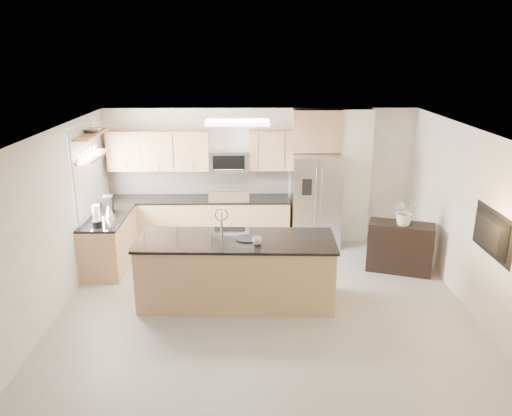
{
  "coord_description": "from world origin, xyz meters",
  "views": [
    {
      "loc": [
        -0.22,
        -6.31,
        3.67
      ],
      "look_at": [
        -0.11,
        1.3,
        1.24
      ],
      "focal_mm": 35.0,
      "sensor_mm": 36.0,
      "label": 1
    }
  ],
  "objects_px": {
    "island": "(236,270)",
    "platter": "(247,238)",
    "microwave": "(229,161)",
    "cup": "(257,241)",
    "credenza": "(400,247)",
    "television": "(486,233)",
    "kettle": "(109,211)",
    "flower_vase": "(406,204)",
    "coffee_maker": "(108,205)",
    "blender": "(97,218)",
    "bowl": "(91,130)",
    "range": "(230,220)",
    "refrigerator": "(315,200)"
  },
  "relations": [
    {
      "from": "coffee_maker",
      "to": "bowl",
      "type": "bearing_deg",
      "value": -171.83
    },
    {
      "from": "cup",
      "to": "television",
      "type": "bearing_deg",
      "value": -9.62
    },
    {
      "from": "refrigerator",
      "to": "island",
      "type": "relative_size",
      "value": 0.6
    },
    {
      "from": "cup",
      "to": "kettle",
      "type": "distance_m",
      "value": 2.95
    },
    {
      "from": "blender",
      "to": "cup",
      "type": "bearing_deg",
      "value": -21.3
    },
    {
      "from": "credenza",
      "to": "blender",
      "type": "relative_size",
      "value": 2.89
    },
    {
      "from": "blender",
      "to": "kettle",
      "type": "height_order",
      "value": "blender"
    },
    {
      "from": "kettle",
      "to": "refrigerator",
      "type": "bearing_deg",
      "value": 15.66
    },
    {
      "from": "microwave",
      "to": "television",
      "type": "distance_m",
      "value": 4.79
    },
    {
      "from": "cup",
      "to": "coffee_maker",
      "type": "bearing_deg",
      "value": 145.88
    },
    {
      "from": "kettle",
      "to": "flower_vase",
      "type": "xyz_separation_m",
      "value": [
        5.0,
        -0.32,
        0.19
      ]
    },
    {
      "from": "cup",
      "to": "platter",
      "type": "distance_m",
      "value": 0.26
    },
    {
      "from": "credenza",
      "to": "platter",
      "type": "xyz_separation_m",
      "value": [
        -2.61,
        -1.05,
        0.58
      ]
    },
    {
      "from": "refrigerator",
      "to": "blender",
      "type": "bearing_deg",
      "value": -157.3
    },
    {
      "from": "range",
      "to": "refrigerator",
      "type": "xyz_separation_m",
      "value": [
        1.66,
        -0.05,
        0.42
      ]
    },
    {
      "from": "microwave",
      "to": "flower_vase",
      "type": "xyz_separation_m",
      "value": [
        2.98,
        -1.52,
        -0.41
      ]
    },
    {
      "from": "blender",
      "to": "bowl",
      "type": "relative_size",
      "value": 0.98
    },
    {
      "from": "range",
      "to": "flower_vase",
      "type": "relative_size",
      "value": 1.6
    },
    {
      "from": "range",
      "to": "microwave",
      "type": "bearing_deg",
      "value": 90.0
    },
    {
      "from": "range",
      "to": "cup",
      "type": "xyz_separation_m",
      "value": [
        0.49,
        -2.61,
        0.59
      ]
    },
    {
      "from": "flower_vase",
      "to": "television",
      "type": "height_order",
      "value": "television"
    },
    {
      "from": "microwave",
      "to": "range",
      "type": "bearing_deg",
      "value": -90.0
    },
    {
      "from": "island",
      "to": "television",
      "type": "relative_size",
      "value": 2.74
    },
    {
      "from": "credenza",
      "to": "platter",
      "type": "bearing_deg",
      "value": -139.41
    },
    {
      "from": "island",
      "to": "coffee_maker",
      "type": "height_order",
      "value": "island"
    },
    {
      "from": "island",
      "to": "platter",
      "type": "height_order",
      "value": "island"
    },
    {
      "from": "refrigerator",
      "to": "flower_vase",
      "type": "xyz_separation_m",
      "value": [
        1.32,
        -1.35,
        0.33
      ]
    },
    {
      "from": "island",
      "to": "cup",
      "type": "bearing_deg",
      "value": -32.9
    },
    {
      "from": "television",
      "to": "platter",
      "type": "bearing_deg",
      "value": 77.11
    },
    {
      "from": "blender",
      "to": "credenza",
      "type": "bearing_deg",
      "value": 2.94
    },
    {
      "from": "credenza",
      "to": "island",
      "type": "bearing_deg",
      "value": -140.6
    },
    {
      "from": "range",
      "to": "credenza",
      "type": "height_order",
      "value": "range"
    },
    {
      "from": "cup",
      "to": "bowl",
      "type": "height_order",
      "value": "bowl"
    },
    {
      "from": "kettle",
      "to": "coffee_maker",
      "type": "distance_m",
      "value": 0.24
    },
    {
      "from": "cup",
      "to": "platter",
      "type": "xyz_separation_m",
      "value": [
        -0.15,
        0.21,
        -0.05
      ]
    },
    {
      "from": "blender",
      "to": "kettle",
      "type": "relative_size",
      "value": 1.57
    },
    {
      "from": "blender",
      "to": "bowl",
      "type": "xyz_separation_m",
      "value": [
        -0.18,
        0.73,
        1.3
      ]
    },
    {
      "from": "platter",
      "to": "bowl",
      "type": "xyz_separation_m",
      "value": [
        -2.59,
        1.52,
        1.37
      ]
    },
    {
      "from": "coffee_maker",
      "to": "range",
      "type": "bearing_deg",
      "value": 22.22
    },
    {
      "from": "bowl",
      "to": "refrigerator",
      "type": "bearing_deg",
      "value": 12.01
    },
    {
      "from": "television",
      "to": "blender",
      "type": "bearing_deg",
      "value": 74.85
    },
    {
      "from": "island",
      "to": "platter",
      "type": "relative_size",
      "value": 8.65
    },
    {
      "from": "credenza",
      "to": "television",
      "type": "xyz_separation_m",
      "value": [
        0.55,
        -1.77,
        0.92
      ]
    },
    {
      "from": "credenza",
      "to": "microwave",
      "type": "bearing_deg",
      "value": 172.3
    },
    {
      "from": "island",
      "to": "coffee_maker",
      "type": "distance_m",
      "value": 2.81
    },
    {
      "from": "island",
      "to": "kettle",
      "type": "distance_m",
      "value": 2.62
    },
    {
      "from": "platter",
      "to": "credenza",
      "type": "bearing_deg",
      "value": 21.81
    },
    {
      "from": "microwave",
      "to": "cup",
      "type": "distance_m",
      "value": 2.84
    },
    {
      "from": "cup",
      "to": "bowl",
      "type": "xyz_separation_m",
      "value": [
        -2.74,
        1.73,
        1.32
      ]
    },
    {
      "from": "bowl",
      "to": "kettle",
      "type": "bearing_deg",
      "value": -41.81
    }
  ]
}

